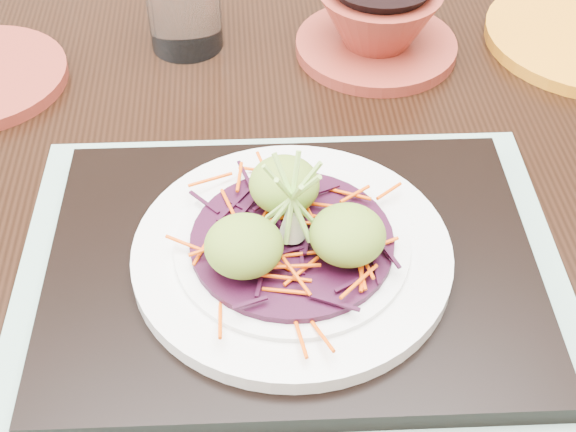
{
  "coord_description": "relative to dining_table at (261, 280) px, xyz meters",
  "views": [
    {
      "loc": [
        -0.12,
        -0.56,
        1.14
      ],
      "look_at": [
        -0.06,
        -0.15,
        0.73
      ],
      "focal_mm": 50.0,
      "sensor_mm": 36.0,
      "label": 1
    }
  ],
  "objects": [
    {
      "name": "guacamole_scoops",
      "position": [
        0.02,
        -0.08,
        0.15
      ],
      "size": [
        0.13,
        0.11,
        0.04
      ],
      "color": "olive",
      "rests_on": "cabbage_bed"
    },
    {
      "name": "serving_tray",
      "position": [
        0.02,
        -0.08,
        0.1
      ],
      "size": [
        0.38,
        0.3,
        0.02
      ],
      "primitive_type": "cube",
      "rotation": [
        0.0,
        0.0,
        -0.1
      ],
      "color": "black",
      "rests_on": "placemat"
    },
    {
      "name": "carrot_julienne",
      "position": [
        0.02,
        -0.08,
        0.14
      ],
      "size": [
        0.18,
        0.18,
        0.01
      ],
      "primitive_type": null,
      "color": "#E74A04",
      "rests_on": "cabbage_bed"
    },
    {
      "name": "scallion_garnish",
      "position": [
        0.02,
        -0.08,
        0.17
      ],
      "size": [
        0.05,
        0.05,
        0.08
      ],
      "primitive_type": null,
      "color": "#8DC04C",
      "rests_on": "cabbage_bed"
    },
    {
      "name": "cabbage_bed",
      "position": [
        0.02,
        -0.08,
        0.13
      ],
      "size": [
        0.15,
        0.15,
        0.01
      ],
      "primitive_type": "cylinder",
      "color": "black",
      "rests_on": "white_plate"
    },
    {
      "name": "placemat",
      "position": [
        0.02,
        -0.08,
        0.09
      ],
      "size": [
        0.44,
        0.36,
        0.0
      ],
      "primitive_type": "cube",
      "rotation": [
        0.0,
        0.0,
        -0.1
      ],
      "color": "#88AFA0",
      "rests_on": "dining_table"
    },
    {
      "name": "dining_table",
      "position": [
        0.0,
        0.0,
        0.0
      ],
      "size": [
        1.15,
        0.81,
        0.69
      ],
      "rotation": [
        0.0,
        0.0,
        -0.07
      ],
      "color": "black",
      "rests_on": "ground"
    },
    {
      "name": "terracotta_bowl_set",
      "position": [
        0.15,
        0.21,
        0.12
      ],
      "size": [
        0.19,
        0.19,
        0.07
      ],
      "rotation": [
        0.0,
        0.0,
        0.16
      ],
      "color": "maroon",
      "rests_on": "dining_table"
    },
    {
      "name": "white_plate",
      "position": [
        0.02,
        -0.08,
        0.12
      ],
      "size": [
        0.23,
        0.23,
        0.02
      ],
      "color": "silver",
      "rests_on": "serving_tray"
    }
  ]
}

